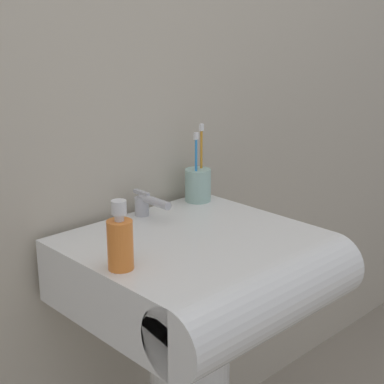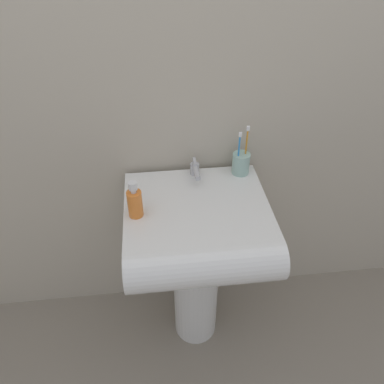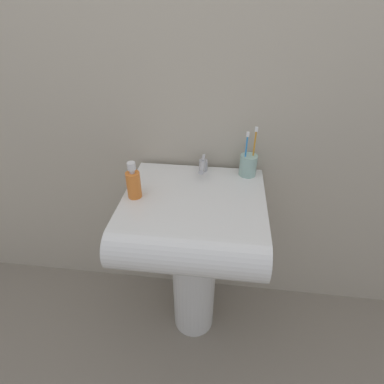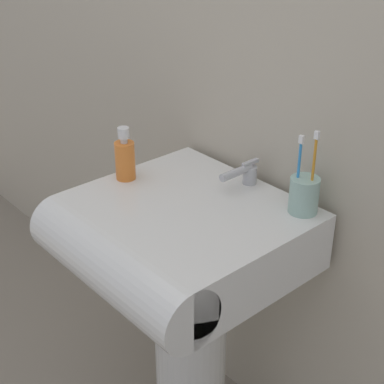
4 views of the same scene
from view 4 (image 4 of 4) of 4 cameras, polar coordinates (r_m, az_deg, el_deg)
name	(u,v)px [view 4 (image 4 of 4)]	position (r m, az deg, el deg)	size (l,w,h in m)	color
wall_back	(272,53)	(1.58, 7.80, 13.21)	(5.00, 0.05, 2.40)	#B7AD99
sink_pedestal	(191,352)	(1.83, -0.14, -15.22)	(0.21, 0.21, 0.69)	white
sink_basin	(173,239)	(1.53, -1.85, -4.57)	(0.57, 0.56, 0.16)	white
faucet	(245,173)	(1.61, 5.14, 1.81)	(0.04, 0.14, 0.07)	#B7B7BC
toothbrush_cup	(304,194)	(1.50, 10.81, -0.20)	(0.07, 0.07, 0.22)	#99BFB2
soap_bottle	(125,158)	(1.64, -6.52, 3.28)	(0.06, 0.06, 0.15)	orange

